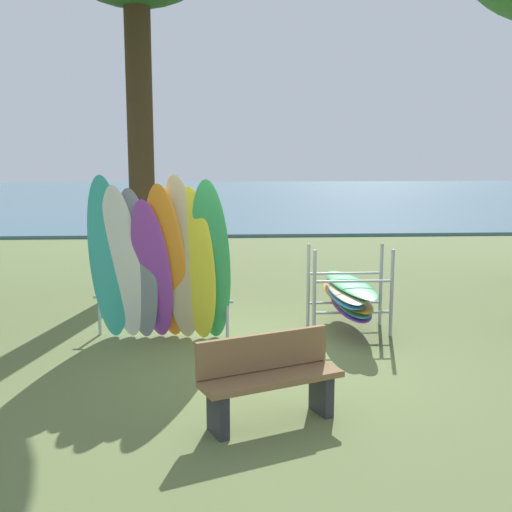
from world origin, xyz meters
name	(u,v)px	position (x,y,z in m)	size (l,w,h in m)	color
ground_plane	(265,356)	(0.00, 0.00, 0.00)	(80.00, 80.00, 0.00)	olive
lake_water	(227,196)	(0.00, 29.50, 0.05)	(80.00, 36.00, 0.10)	#477084
leaning_board_pile	(160,264)	(-1.38, 0.64, 1.09)	(2.00, 0.98, 2.32)	#38B2AD
board_storage_rack	(348,294)	(1.29, 1.08, 0.55)	(1.15, 2.13, 1.25)	#9EA0A5
park_bench	(269,377)	(-0.12, -2.01, 0.45)	(1.45, 0.92, 0.85)	#2D2D33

